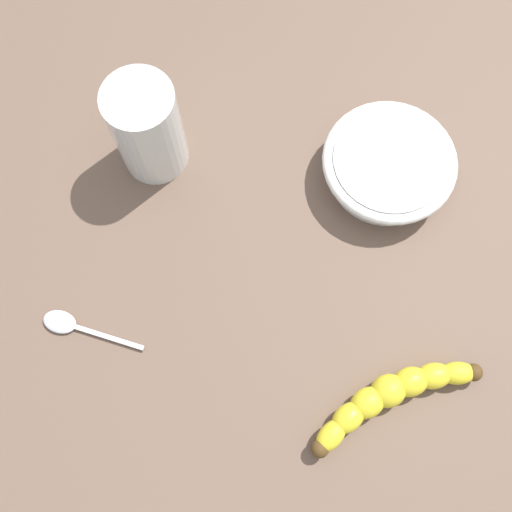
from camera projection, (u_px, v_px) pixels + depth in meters
wooden_tabletop at (258, 227)px, 68.08cm from camera, size 120.00×120.00×3.00cm
banana at (391, 396)px, 59.56cm from camera, size 10.57×16.95×3.27cm
smoothie_glass at (148, 131)px, 63.62cm from camera, size 7.41×7.41×12.31cm
ceramic_bowl at (388, 166)px, 66.02cm from camera, size 14.73×14.73×4.02cm
teaspoon at (66, 324)px, 62.93cm from camera, size 3.86×11.25×0.80cm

